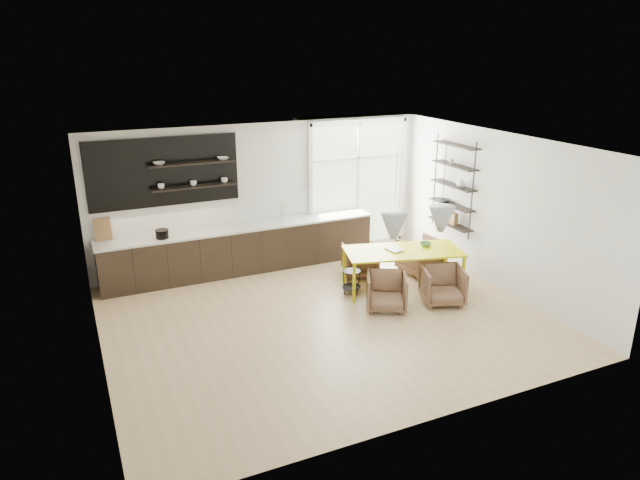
{
  "coord_description": "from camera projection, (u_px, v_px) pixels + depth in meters",
  "views": [
    {
      "loc": [
        -3.65,
        -7.78,
        4.33
      ],
      "look_at": [
        0.18,
        0.6,
        1.18
      ],
      "focal_mm": 32.0,
      "sensor_mm": 36.0,
      "label": 1
    }
  ],
  "objects": [
    {
      "name": "room",
      "position": [
        329.0,
        214.0,
        10.23
      ],
      "size": [
        7.02,
        6.01,
        2.91
      ],
      "color": "tan",
      "rests_on": "ground"
    },
    {
      "name": "kitchen_run",
      "position": [
        237.0,
        243.0,
        11.38
      ],
      "size": [
        5.54,
        0.69,
        2.75
      ],
      "color": "black",
      "rests_on": "ground"
    },
    {
      "name": "right_shelving",
      "position": [
        454.0,
        188.0,
        11.32
      ],
      "size": [
        0.26,
        1.22,
        1.9
      ],
      "color": "black",
      "rests_on": "ground"
    },
    {
      "name": "dining_table",
      "position": [
        403.0,
        253.0,
        10.47
      ],
      "size": [
        2.29,
        1.47,
        0.77
      ],
      "rotation": [
        0.0,
        0.0,
        -0.26
      ],
      "color": "#DAD708",
      "rests_on": "ground"
    },
    {
      "name": "armchair_back_left",
      "position": [
        360.0,
        260.0,
        11.27
      ],
      "size": [
        0.83,
        0.84,
        0.61
      ],
      "primitive_type": "imported",
      "rotation": [
        0.0,
        0.0,
        2.84
      ],
      "color": "brown",
      "rests_on": "ground"
    },
    {
      "name": "armchair_back_right",
      "position": [
        421.0,
        256.0,
        11.39
      ],
      "size": [
        0.82,
        0.84,
        0.7
      ],
      "primitive_type": "imported",
      "rotation": [
        0.0,
        0.0,
        3.24
      ],
      "color": "brown",
      "rests_on": "ground"
    },
    {
      "name": "armchair_front_left",
      "position": [
        386.0,
        292.0,
        9.81
      ],
      "size": [
        0.92,
        0.93,
        0.63
      ],
      "primitive_type": "imported",
      "rotation": [
        0.0,
        0.0,
        -0.48
      ],
      "color": "brown",
      "rests_on": "ground"
    },
    {
      "name": "armchair_front_right",
      "position": [
        443.0,
        285.0,
        10.04
      ],
      "size": [
        0.91,
        0.92,
        0.66
      ],
      "primitive_type": "imported",
      "rotation": [
        0.0,
        0.0,
        -0.36
      ],
      "color": "brown",
      "rests_on": "ground"
    },
    {
      "name": "wire_stool",
      "position": [
        351.0,
        279.0,
        10.44
      ],
      "size": [
        0.35,
        0.35,
        0.44
      ],
      "rotation": [
        0.0,
        0.0,
        -0.01
      ],
      "color": "black",
      "rests_on": "ground"
    },
    {
      "name": "table_book",
      "position": [
        389.0,
        250.0,
        10.4
      ],
      "size": [
        0.26,
        0.33,
        0.03
      ],
      "primitive_type": "imported",
      "rotation": [
        0.0,
        0.0,
        0.08
      ],
      "color": "white",
      "rests_on": "dining_table"
    },
    {
      "name": "table_bowl",
      "position": [
        426.0,
        244.0,
        10.67
      ],
      "size": [
        0.29,
        0.29,
        0.07
      ],
      "primitive_type": "imported",
      "rotation": [
        0.0,
        0.0,
        -0.49
      ],
      "color": "#467A44",
      "rests_on": "dining_table"
    }
  ]
}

